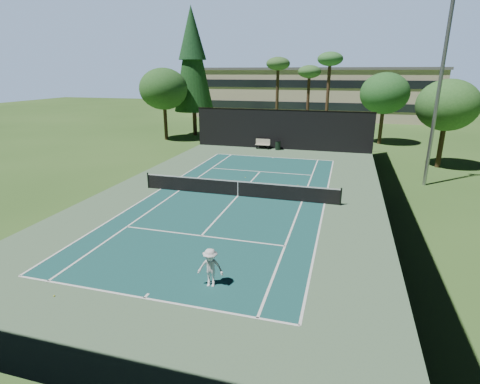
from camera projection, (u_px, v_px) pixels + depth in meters
The scene contains 22 objects.
ground at pixel (238, 196), 24.10m from camera, with size 160.00×160.00×0.00m, color #335921.
apron_slab at pixel (238, 196), 24.10m from camera, with size 18.00×32.00×0.01m, color #4F7150.
court_surface at pixel (238, 196), 24.10m from camera, with size 10.97×23.77×0.01m, color #184E4B.
court_lines at pixel (238, 196), 24.10m from camera, with size 11.07×23.87×0.01m.
tennis_net at pixel (238, 188), 23.93m from camera, with size 12.90×0.10×1.10m.
fence at pixel (238, 166), 23.55m from camera, with size 18.04×32.05×4.03m.
player at pixel (210, 268), 13.79m from camera, with size 0.98×0.56×1.52m, color white.
tennis_ball_a at pixel (54, 296), 13.33m from camera, with size 0.06×0.06×0.06m, color #CBD931.
tennis_ball_b at pixel (245, 178), 28.22m from camera, with size 0.06×0.06×0.06m, color #C5EA35.
tennis_ball_c at pixel (298, 185), 26.31m from camera, with size 0.06×0.06×0.06m, color #C7E634.
tennis_ball_d at pixel (185, 181), 27.30m from camera, with size 0.07×0.07×0.07m, color #BADA31.
park_bench at pixel (263, 144), 38.69m from camera, with size 1.50×0.45×1.02m.
trash_bin at pixel (278, 145), 38.19m from camera, with size 0.56×0.56×0.95m.
pine_tree at pixel (192, 55), 44.43m from camera, with size 4.80×4.80×15.00m.
palm_a at pixel (278, 67), 44.08m from camera, with size 2.80×2.80×9.32m.
palm_b at pixel (309, 74), 45.26m from camera, with size 2.80×2.80×8.42m.
palm_c at pixel (330, 63), 41.48m from camera, with size 2.80×2.80×9.77m.
decid_tree_a at pixel (385, 93), 39.98m from camera, with size 5.12×5.12×7.62m.
decid_tree_b at pixel (447, 105), 29.89m from camera, with size 4.80×4.80×7.14m.
decid_tree_c at pixel (164, 89), 42.46m from camera, with size 5.44×5.44×8.09m.
campus_building at pixel (311, 92), 64.91m from camera, with size 40.50×12.50×8.30m.
light_pole at pixel (439, 91), 24.49m from camera, with size 0.90×0.25×12.22m.
Camera 1 is at (6.38, -21.95, 7.65)m, focal length 28.00 mm.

